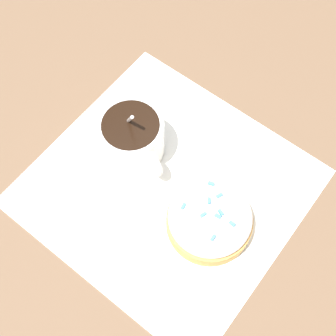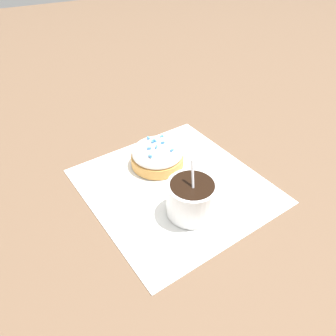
% 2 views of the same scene
% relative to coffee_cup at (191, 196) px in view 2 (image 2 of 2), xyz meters
% --- Properties ---
extents(ground_plane, '(3.00, 3.00, 0.00)m').
position_rel_coffee_cup_xyz_m(ground_plane, '(-0.07, 0.01, -0.03)').
color(ground_plane, brown).
extents(paper_napkin, '(0.34, 0.33, 0.00)m').
position_rel_coffee_cup_xyz_m(paper_napkin, '(-0.07, 0.01, -0.03)').
color(paper_napkin, white).
rests_on(paper_napkin, ground_plane).
extents(coffee_cup, '(0.10, 0.08, 0.09)m').
position_rel_coffee_cup_xyz_m(coffee_cup, '(0.00, 0.00, 0.00)').
color(coffee_cup, white).
rests_on(coffee_cup, paper_napkin).
extents(frosted_pastry, '(0.10, 0.10, 0.05)m').
position_rel_coffee_cup_xyz_m(frosted_pastry, '(-0.14, 0.00, -0.01)').
color(frosted_pastry, '#D19347').
rests_on(frosted_pastry, paper_napkin).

